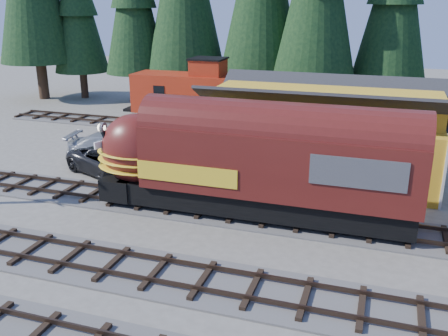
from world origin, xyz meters
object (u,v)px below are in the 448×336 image
(locomotive, at_px, (243,166))
(pickup_truck_b, at_px, (117,148))
(pickup_truck_a, at_px, (111,161))
(caboose, at_px, (197,97))
(depot, at_px, (324,125))

(locomotive, bearing_deg, pickup_truck_b, 151.23)
(pickup_truck_a, bearing_deg, locomotive, -85.51)
(locomotive, xyz_separation_m, pickup_truck_b, (-9.42, 5.17, -1.53))
(pickup_truck_b, bearing_deg, locomotive, -127.31)
(caboose, height_order, pickup_truck_b, caboose)
(locomotive, bearing_deg, caboose, 118.51)
(pickup_truck_a, bearing_deg, depot, -49.00)
(depot, distance_m, pickup_truck_a, 11.99)
(pickup_truck_a, height_order, pickup_truck_b, pickup_truck_b)
(pickup_truck_b, bearing_deg, depot, -92.28)
(locomotive, xyz_separation_m, pickup_truck_a, (-8.60, 3.01, -1.61))
(caboose, relative_size, pickup_truck_b, 1.60)
(locomotive, relative_size, pickup_truck_a, 2.63)
(depot, height_order, caboose, depot)
(depot, bearing_deg, caboose, 143.88)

